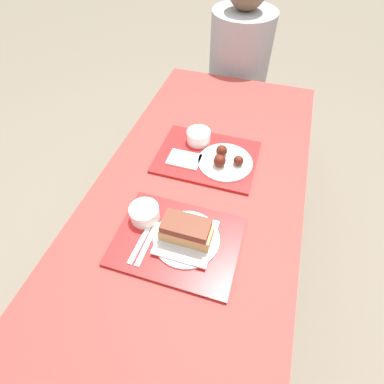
# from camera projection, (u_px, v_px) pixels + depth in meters

# --- Properties ---
(ground_plane) EXTENTS (12.00, 12.00, 0.00)m
(ground_plane) POSITION_uv_depth(u_px,v_px,m) (194.00, 280.00, 1.69)
(ground_plane) COLOR #706656
(picnic_table) EXTENTS (0.78, 1.76, 0.76)m
(picnic_table) POSITION_uv_depth(u_px,v_px,m) (195.00, 211.00, 1.19)
(picnic_table) COLOR maroon
(picnic_table) RESTS_ON ground_plane
(picnic_bench_far) EXTENTS (0.75, 0.28, 0.47)m
(picnic_bench_far) POSITION_uv_depth(u_px,v_px,m) (241.00, 113.00, 2.07)
(picnic_bench_far) COLOR maroon
(picnic_bench_far) RESTS_ON ground_plane
(tray_near) EXTENTS (0.40, 0.31, 0.01)m
(tray_near) POSITION_uv_depth(u_px,v_px,m) (177.00, 241.00, 0.98)
(tray_near) COLOR red
(tray_near) RESTS_ON picnic_table
(tray_far) EXTENTS (0.40, 0.31, 0.01)m
(tray_far) POSITION_uv_depth(u_px,v_px,m) (207.00, 157.00, 1.24)
(tray_far) COLOR red
(tray_far) RESTS_ON picnic_table
(bowl_coleslaw_near) EXTENTS (0.10, 0.10, 0.05)m
(bowl_coleslaw_near) POSITION_uv_depth(u_px,v_px,m) (144.00, 213.00, 1.01)
(bowl_coleslaw_near) COLOR white
(bowl_coleslaw_near) RESTS_ON tray_near
(brisket_sandwich_plate) EXTENTS (0.22, 0.22, 0.09)m
(brisket_sandwich_plate) POSITION_uv_depth(u_px,v_px,m) (186.00, 233.00, 0.95)
(brisket_sandwich_plate) COLOR white
(brisket_sandwich_plate) RESTS_ON tray_near
(plastic_fork_near) EXTENTS (0.02, 0.17, 0.00)m
(plastic_fork_near) POSITION_uv_depth(u_px,v_px,m) (141.00, 241.00, 0.97)
(plastic_fork_near) COLOR white
(plastic_fork_near) RESTS_ON tray_near
(plastic_knife_near) EXTENTS (0.02, 0.17, 0.00)m
(plastic_knife_near) POSITION_uv_depth(u_px,v_px,m) (148.00, 243.00, 0.97)
(plastic_knife_near) COLOR white
(plastic_knife_near) RESTS_ON tray_near
(condiment_packet) EXTENTS (0.04, 0.03, 0.01)m
(condiment_packet) POSITION_uv_depth(u_px,v_px,m) (188.00, 224.00, 1.01)
(condiment_packet) COLOR teal
(condiment_packet) RESTS_ON tray_near
(bowl_coleslaw_far) EXTENTS (0.10, 0.10, 0.05)m
(bowl_coleslaw_far) POSITION_uv_depth(u_px,v_px,m) (199.00, 136.00, 1.27)
(bowl_coleslaw_far) COLOR white
(bowl_coleslaw_far) RESTS_ON tray_far
(wings_plate_far) EXTENTS (0.22, 0.22, 0.06)m
(wings_plate_far) POSITION_uv_depth(u_px,v_px,m) (225.00, 160.00, 1.20)
(wings_plate_far) COLOR white
(wings_plate_far) RESTS_ON tray_far
(napkin_far) EXTENTS (0.13, 0.09, 0.01)m
(napkin_far) POSITION_uv_depth(u_px,v_px,m) (184.00, 159.00, 1.22)
(napkin_far) COLOR white
(napkin_far) RESTS_ON tray_far
(person_seated_across) EXTENTS (0.36, 0.36, 0.76)m
(person_seated_across) POSITION_uv_depth(u_px,v_px,m) (240.00, 54.00, 1.78)
(person_seated_across) COLOR #9E9EA3
(person_seated_across) RESTS_ON picnic_bench_far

